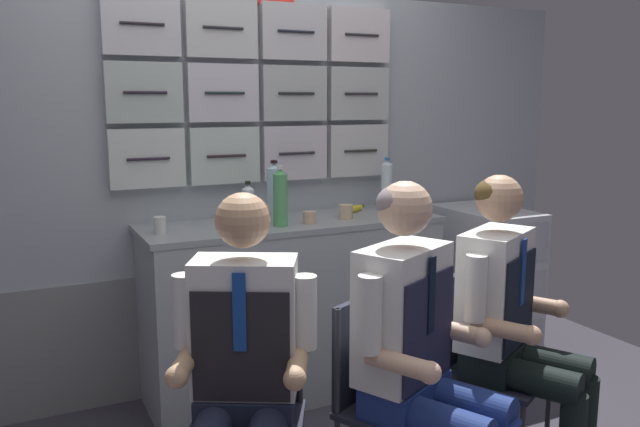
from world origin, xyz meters
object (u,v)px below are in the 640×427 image
object	(u,v)px
service_trolley	(484,279)
folding_chair_by_counter	(474,349)
snack_banana	(354,209)
folding_chair_left	(250,392)
crew_member_by_counter	(513,314)
paper_cup_tan	(346,211)
crew_member_right	(421,342)
crew_member_left	(242,362)
folding_chair_right	(383,383)
water_bottle_clear	(280,198)

from	to	relation	value
service_trolley	folding_chair_by_counter	distance (m)	1.21
folding_chair_by_counter	snack_banana	distance (m)	1.16
service_trolley	folding_chair_by_counter	bearing A→B (deg)	-132.00
service_trolley	folding_chair_left	xyz separation A→B (m)	(-1.82, -0.86, 0.01)
snack_banana	folding_chair_by_counter	bearing A→B (deg)	-89.76
crew_member_by_counter	snack_banana	world-z (taller)	crew_member_by_counter
crew_member_by_counter	snack_banana	bearing A→B (deg)	93.81
snack_banana	paper_cup_tan	bearing A→B (deg)	-131.14
crew_member_right	snack_banana	bearing A→B (deg)	71.06
crew_member_left	snack_banana	xyz separation A→B (m)	(1.08, 1.17, 0.27)
snack_banana	crew_member_right	bearing A→B (deg)	-108.94
paper_cup_tan	crew_member_by_counter	bearing A→B (deg)	-78.24
service_trolley	folding_chair_right	distance (m)	1.67
service_trolley	paper_cup_tan	world-z (taller)	paper_cup_tan
water_bottle_clear	snack_banana	size ratio (longest dim) A/B	1.77
crew_member_left	paper_cup_tan	distance (m)	1.41
crew_member_left	water_bottle_clear	world-z (taller)	crew_member_left
crew_member_left	folding_chair_right	distance (m)	0.59
service_trolley	crew_member_right	distance (m)	1.72
snack_banana	service_trolley	bearing A→B (deg)	-12.02
folding_chair_left	water_bottle_clear	world-z (taller)	water_bottle_clear
crew_member_right	folding_chair_by_counter	size ratio (longest dim) A/B	1.55
water_bottle_clear	crew_member_by_counter	bearing A→B (deg)	-58.91
crew_member_left	folding_chair_by_counter	distance (m)	1.10
water_bottle_clear	service_trolley	bearing A→B (deg)	0.98
service_trolley	snack_banana	world-z (taller)	snack_banana
crew_member_left	folding_chair_right	bearing A→B (deg)	-0.97
service_trolley	paper_cup_tan	xyz separation A→B (m)	(-0.95, 0.01, 0.49)
folding_chair_left	service_trolley	bearing A→B (deg)	25.31
folding_chair_left	crew_member_left	world-z (taller)	crew_member_left
folding_chair_left	crew_member_by_counter	xyz separation A→B (m)	(1.09, -0.18, 0.19)
snack_banana	folding_chair_left	bearing A→B (deg)	-134.24
folding_chair_left	crew_member_left	xyz separation A→B (m)	(-0.07, -0.14, 0.18)
folding_chair_left	crew_member_right	world-z (taller)	crew_member_right
folding_chair_left	crew_member_left	bearing A→B (deg)	-118.06
folding_chair_right	folding_chair_by_counter	distance (m)	0.54
folding_chair_right	water_bottle_clear	world-z (taller)	water_bottle_clear
folding_chair_right	folding_chair_by_counter	bearing A→B (deg)	12.01
folding_chair_left	crew_member_by_counter	bearing A→B (deg)	-9.22
crew_member_by_counter	folding_chair_right	bearing A→B (deg)	177.48
folding_chair_left	folding_chair_right	world-z (taller)	same
crew_member_right	paper_cup_tan	xyz separation A→B (m)	(0.32, 1.16, 0.27)
snack_banana	crew_member_by_counter	bearing A→B (deg)	-86.19
folding_chair_by_counter	service_trolley	bearing A→B (deg)	48.00
water_bottle_clear	paper_cup_tan	bearing A→B (deg)	5.46
folding_chair_right	snack_banana	distance (m)	1.37
service_trolley	water_bottle_clear	size ratio (longest dim) A/B	3.05
crew_member_right	folding_chair_by_counter	world-z (taller)	crew_member_right
folding_chair_by_counter	crew_member_by_counter	distance (m)	0.25
crew_member_left	crew_member_by_counter	world-z (taller)	crew_member_by_counter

